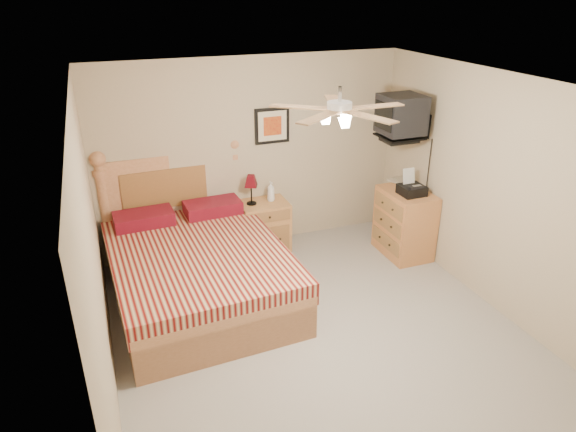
% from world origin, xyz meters
% --- Properties ---
extents(floor, '(4.50, 4.50, 0.00)m').
position_xyz_m(floor, '(0.00, 0.00, 0.00)').
color(floor, gray).
rests_on(floor, ground).
extents(ceiling, '(4.00, 4.50, 0.04)m').
position_xyz_m(ceiling, '(0.00, 0.00, 2.50)').
color(ceiling, white).
rests_on(ceiling, ground).
extents(wall_back, '(4.00, 0.04, 2.50)m').
position_xyz_m(wall_back, '(0.00, 2.25, 1.25)').
color(wall_back, tan).
rests_on(wall_back, ground).
extents(wall_front, '(4.00, 0.04, 2.50)m').
position_xyz_m(wall_front, '(0.00, -2.25, 1.25)').
color(wall_front, tan).
rests_on(wall_front, ground).
extents(wall_left, '(0.04, 4.50, 2.50)m').
position_xyz_m(wall_left, '(-2.00, 0.00, 1.25)').
color(wall_left, tan).
rests_on(wall_left, ground).
extents(wall_right, '(0.04, 4.50, 2.50)m').
position_xyz_m(wall_right, '(2.00, 0.00, 1.25)').
color(wall_right, tan).
rests_on(wall_right, ground).
extents(bed, '(1.89, 2.42, 1.52)m').
position_xyz_m(bed, '(-1.00, 1.12, 0.76)').
color(bed, '#B37246').
rests_on(bed, ground).
extents(nightstand, '(0.62, 0.47, 0.67)m').
position_xyz_m(nightstand, '(0.06, 2.00, 0.34)').
color(nightstand, '#AE7046').
rests_on(nightstand, ground).
extents(table_lamp, '(0.27, 0.27, 0.39)m').
position_xyz_m(table_lamp, '(-0.10, 2.02, 0.87)').
color(table_lamp, '#4F050E').
rests_on(table_lamp, nightstand).
extents(lotion_bottle, '(0.12, 0.12, 0.26)m').
position_xyz_m(lotion_bottle, '(0.17, 2.03, 0.80)').
color(lotion_bottle, white).
rests_on(lotion_bottle, nightstand).
extents(framed_picture, '(0.46, 0.04, 0.46)m').
position_xyz_m(framed_picture, '(0.27, 2.23, 1.62)').
color(framed_picture, black).
rests_on(framed_picture, wall_back).
extents(dresser, '(0.52, 0.74, 0.87)m').
position_xyz_m(dresser, '(1.73, 1.24, 0.44)').
color(dresser, '#C7733C').
rests_on(dresser, ground).
extents(fax_machine, '(0.30, 0.32, 0.31)m').
position_xyz_m(fax_machine, '(1.72, 1.14, 1.03)').
color(fax_machine, black).
rests_on(fax_machine, dresser).
extents(magazine_lower, '(0.29, 0.32, 0.03)m').
position_xyz_m(magazine_lower, '(1.72, 1.53, 0.89)').
color(magazine_lower, '#B2A48F').
rests_on(magazine_lower, dresser).
extents(magazine_upper, '(0.21, 0.27, 0.02)m').
position_xyz_m(magazine_upper, '(1.76, 1.54, 0.91)').
color(magazine_upper, gray).
rests_on(magazine_upper, magazine_lower).
extents(wall_tv, '(0.56, 0.46, 0.58)m').
position_xyz_m(wall_tv, '(1.75, 1.34, 1.81)').
color(wall_tv, black).
rests_on(wall_tv, wall_right).
extents(ceiling_fan, '(1.14, 1.14, 0.28)m').
position_xyz_m(ceiling_fan, '(0.00, -0.20, 2.36)').
color(ceiling_fan, white).
rests_on(ceiling_fan, ceiling).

